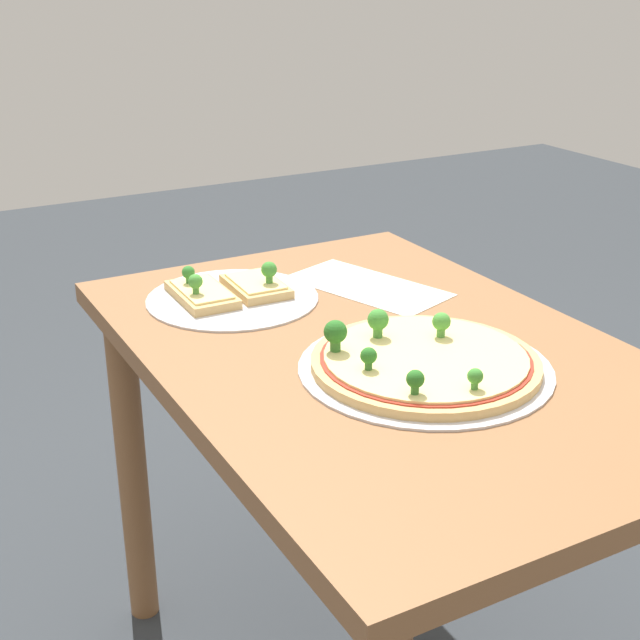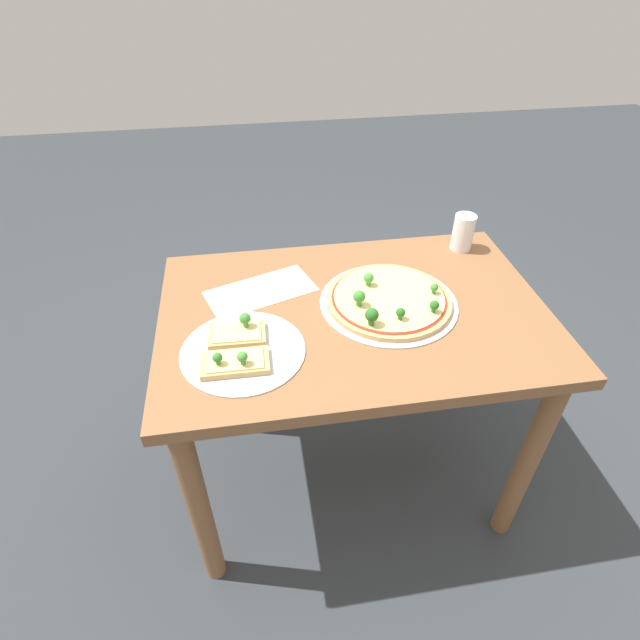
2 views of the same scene
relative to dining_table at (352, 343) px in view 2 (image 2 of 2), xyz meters
The scene contains 6 objects.
ground_plane 0.63m from the dining_table, ahead, with size 8.00×8.00×0.00m, color #33383D.
dining_table is the anchor object (origin of this frame).
pizza_tray_whole 0.17m from the dining_table, ahead, with size 0.38×0.38×0.07m.
pizza_tray_slice 0.37m from the dining_table, 158.43° to the right, with size 0.31×0.31×0.06m.
drinking_cup 0.52m from the dining_table, 32.80° to the left, with size 0.07×0.07×0.12m, color white.
paper_menu 0.30m from the dining_table, 153.29° to the left, with size 0.30×0.15×0.00m, color silver.
Camera 2 is at (-0.26, -1.05, 1.59)m, focal length 28.00 mm.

